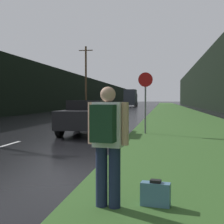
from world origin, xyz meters
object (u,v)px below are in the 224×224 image
Objects in this scene: stop_sign at (145,97)px; car_passing_near at (87,116)px; hitchhiker_with_backpack at (107,139)px; delivery_truck at (131,98)px; suitcase at (155,195)px.

stop_sign is 0.66× the size of car_passing_near.
delivery_truck reaches higher than hitchhiker_with_backpack.
hitchhiker_with_backpack is 0.41× the size of car_passing_near.
hitchhiker_with_backpack is (0.00, -9.43, -0.65)m from stop_sign.
stop_sign is 9.45m from hitchhiker_with_backpack.
hitchhiker_with_backpack is 0.23× the size of delivery_truck.
hitchhiker_with_backpack is 1.02m from suitcase.
suitcase is 0.10× the size of car_passing_near.
car_passing_near reaches higher than suitcase.
stop_sign is 0.37× the size of delivery_truck.
hitchhiker_with_backpack reaches higher than car_passing_near.
car_passing_near is at bearing 113.88° from hitchhiker_with_backpack.
stop_sign is 2.64m from car_passing_near.
stop_sign reaches higher than suitcase.
hitchhiker_with_backpack is at bearing -84.53° from delivery_truck.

